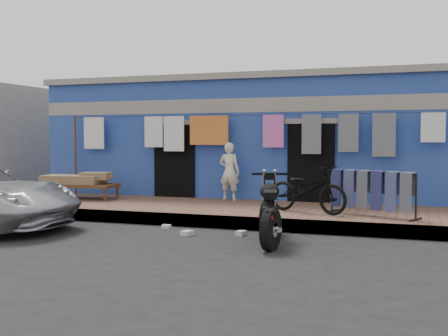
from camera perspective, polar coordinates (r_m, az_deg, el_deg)
ground at (r=9.53m, az=-3.99°, el=-7.52°), size 80.00×80.00×0.00m
sidewalk at (r=12.29m, az=1.54°, el=-4.55°), size 28.00×3.00×0.25m
curb at (r=10.93m, az=-0.78°, el=-5.49°), size 28.00×0.10×0.25m
building at (r=16.03m, az=5.87°, el=2.79°), size 12.20×5.20×3.36m
clothesline at (r=13.43m, az=2.47°, el=3.29°), size 10.06×0.06×2.10m
seated_person at (r=13.49m, az=0.55°, el=-0.36°), size 0.52×0.37×1.40m
bicycle at (r=11.39m, az=8.48°, el=-1.65°), size 1.87×1.24×1.14m
motorcycle at (r=9.42m, az=4.68°, el=-4.13°), size 1.54×2.09×1.14m
charpoy at (r=14.32m, az=-14.35°, el=-1.79°), size 2.03×1.21×0.63m
jeans_rack at (r=11.18m, az=14.77°, el=-2.42°), size 2.17×1.82×0.90m
litter_a at (r=10.97m, az=-5.88°, el=-5.94°), size 0.17×0.13×0.07m
litter_b at (r=10.12m, az=1.75°, el=-6.64°), size 0.18×0.21×0.09m
litter_c at (r=10.17m, az=-3.76°, el=-6.61°), size 0.22×0.25×0.08m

